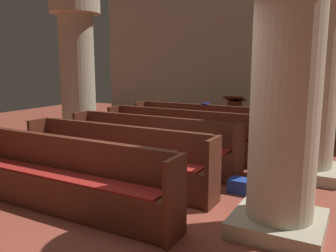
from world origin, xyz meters
name	(u,v)px	position (x,y,z in m)	size (l,w,h in m)	color
ground_plane	(133,211)	(0.00, 0.00, 0.00)	(19.20, 19.20, 0.00)	brown
back_wall	(262,48)	(0.00, 6.08, 2.25)	(10.00, 0.16, 4.50)	beige
pew_row_0	(200,124)	(-0.77, 3.82, 0.49)	(3.25, 0.47, 0.92)	#562819
pew_row_1	(179,132)	(-0.77, 2.76, 0.49)	(3.25, 0.46, 0.92)	#562819
pew_row_2	(151,142)	(-0.77, 1.71, 0.49)	(3.25, 0.47, 0.92)	#562819
pew_row_3	(115,155)	(-0.77, 0.66, 0.49)	(3.25, 0.46, 0.92)	#562819
pew_row_4	(63,174)	(-0.77, -0.40, 0.49)	(3.25, 0.46, 0.92)	#562819
pillar_aisle_side	(314,74)	(1.72, 2.60, 1.68)	(1.10, 1.10, 3.23)	tan
pillar_far_side	(78,71)	(-3.22, 2.53, 1.68)	(1.10, 1.10, 3.23)	tan
pillar_aisle_rear	(286,80)	(1.72, 0.36, 1.68)	(1.05, 1.05, 3.23)	tan
lectern	(234,121)	(-0.28, 4.79, 0.45)	(0.48, 0.45, 1.08)	#492215
hymn_book	(206,104)	(-0.72, 4.01, 0.94)	(0.14, 0.18, 0.04)	navy
kneeler_box_blue	(243,186)	(1.02, 1.31, 0.10)	(0.41, 0.25, 0.20)	navy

